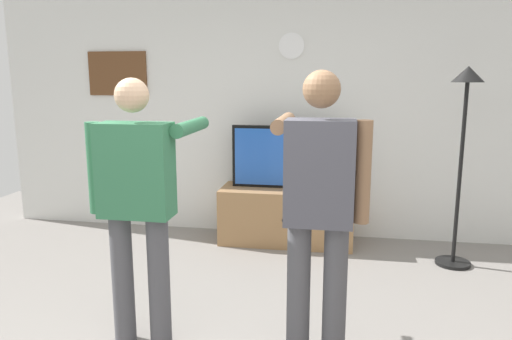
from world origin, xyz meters
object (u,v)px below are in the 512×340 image
Objects in this scene: tv_stand at (287,215)px; wall_clock at (292,46)px; person_standing_nearer_couch at (319,207)px; person_standing_nearer_lamp at (138,197)px; television at (288,157)px; floor_lamp at (464,126)px; framed_picture at (118,74)px.

wall_clock is (0.00, 0.29, 1.76)m from tv_stand.
person_standing_nearer_couch is (0.42, -2.50, -1.05)m from wall_clock.
person_standing_nearer_couch is (1.14, -0.08, 0.01)m from person_standing_nearer_lamp.
floor_lamp is (1.62, -0.41, 0.40)m from television.
person_standing_nearer_couch is (-1.20, -1.85, -0.30)m from floor_lamp.
wall_clock is 0.15× the size of person_standing_nearer_lamp.
person_standing_nearer_lamp is at bearing -108.21° from television.
framed_picture reaches higher than television.
wall_clock is at bearing -0.15° from framed_picture.
framed_picture is at bearing 169.60° from floor_lamp.
person_standing_nearer_couch is (0.42, -2.26, 0.10)m from television.
television is 2.30m from person_standing_nearer_couch.
wall_clock is 0.39× the size of framed_picture.
tv_stand is 2.02× the size of framed_picture.
floor_lamp reaches higher than person_standing_nearer_lamp.
framed_picture reaches higher than person_standing_nearer_couch.
tv_stand is at bearing 100.72° from person_standing_nearer_couch.
television reaches higher than tv_stand.
television is (0.00, 0.05, 0.62)m from tv_stand.
framed_picture is at bearing 117.16° from person_standing_nearer_lamp.
person_standing_nearer_couch is at bearing -80.50° from wall_clock.
framed_picture is 2.84m from person_standing_nearer_lamp.
wall_clock reaches higher than person_standing_nearer_couch.
floor_lamp is at bearing -10.40° from framed_picture.
person_standing_nearer_lamp is at bearing -106.48° from wall_clock.
person_standing_nearer_couch reaches higher than television.
floor_lamp reaches higher than person_standing_nearer_couch.
person_standing_nearer_lamp is (-0.72, -2.43, -1.06)m from wall_clock.
floor_lamp is at bearing -21.97° from wall_clock.
television is at bearing 71.79° from person_standing_nearer_lamp.
television is 2.16m from framed_picture.
floor_lamp reaches higher than television.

